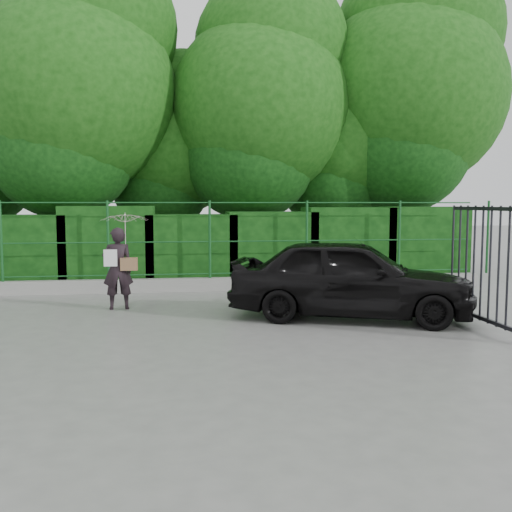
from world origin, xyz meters
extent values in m
plane|color=gray|center=(0.00, 0.00, 0.00)|extent=(80.00, 80.00, 0.00)
cube|color=#9E9E99|center=(0.00, 4.50, 0.15)|extent=(14.00, 0.25, 0.30)
cylinder|color=#165021|center=(-4.20, 4.50, 1.20)|extent=(0.06, 0.06, 1.80)
cylinder|color=#165021|center=(-1.90, 4.50, 1.20)|extent=(0.06, 0.06, 1.80)
cylinder|color=#165021|center=(0.40, 4.50, 1.20)|extent=(0.06, 0.06, 1.80)
cylinder|color=#165021|center=(2.70, 4.50, 1.20)|extent=(0.06, 0.06, 1.80)
cylinder|color=#165021|center=(5.00, 4.50, 1.20)|extent=(0.06, 0.06, 1.80)
cylinder|color=#165021|center=(7.30, 4.50, 1.20)|extent=(0.06, 0.06, 1.80)
cylinder|color=#165021|center=(0.00, 4.50, 0.40)|extent=(13.60, 0.03, 0.03)
cylinder|color=#165021|center=(0.00, 4.50, 1.15)|extent=(13.60, 0.03, 0.03)
cylinder|color=#165021|center=(0.00, 4.50, 2.05)|extent=(13.60, 0.03, 0.03)
cube|color=black|center=(-4.00, 5.50, 0.88)|extent=(2.20, 1.20, 1.76)
cube|color=black|center=(-2.00, 5.50, 0.99)|extent=(2.20, 1.20, 1.97)
cube|color=black|center=(0.00, 5.50, 0.88)|extent=(2.20, 1.20, 1.76)
cube|color=black|center=(2.00, 5.50, 0.91)|extent=(2.20, 1.20, 1.82)
cube|color=black|center=(4.00, 5.50, 0.97)|extent=(2.20, 1.20, 1.93)
cube|color=black|center=(6.00, 5.50, 0.97)|extent=(2.20, 1.20, 1.95)
cylinder|color=black|center=(-3.00, 7.20, 2.25)|extent=(0.36, 0.36, 4.50)
sphere|color=#14470F|center=(-3.00, 7.20, 4.95)|extent=(5.40, 5.40, 5.40)
cylinder|color=black|center=(-0.50, 8.50, 1.62)|extent=(0.36, 0.36, 3.25)
sphere|color=#14470F|center=(-0.50, 8.50, 3.58)|extent=(3.90, 3.90, 3.90)
cylinder|color=black|center=(2.00, 7.50, 2.12)|extent=(0.36, 0.36, 4.25)
sphere|color=#14470F|center=(2.00, 7.50, 4.68)|extent=(5.10, 5.10, 5.10)
cylinder|color=black|center=(4.50, 8.20, 1.75)|extent=(0.36, 0.36, 3.50)
sphere|color=#14470F|center=(4.50, 8.20, 3.85)|extent=(4.20, 4.20, 4.20)
cylinder|color=black|center=(6.50, 7.80, 2.38)|extent=(0.36, 0.36, 4.75)
sphere|color=#14470F|center=(6.50, 7.80, 5.23)|extent=(5.70, 5.70, 5.70)
cube|color=black|center=(4.60, -0.05, 0.15)|extent=(0.05, 2.00, 0.06)
cube|color=black|center=(4.60, -0.05, 1.95)|extent=(0.05, 2.00, 0.06)
cylinder|color=black|center=(4.60, -0.75, 1.05)|extent=(0.04, 0.04, 1.90)
cylinder|color=black|center=(4.60, -0.50, 1.05)|extent=(0.04, 0.04, 1.90)
cylinder|color=black|center=(4.60, -0.25, 1.05)|extent=(0.04, 0.04, 1.90)
cylinder|color=black|center=(4.60, 0.00, 1.05)|extent=(0.04, 0.04, 1.90)
cylinder|color=black|center=(4.60, 0.25, 1.05)|extent=(0.04, 0.04, 1.90)
cylinder|color=black|center=(4.60, 0.50, 1.05)|extent=(0.04, 0.04, 1.90)
cylinder|color=black|center=(4.60, 0.75, 1.05)|extent=(0.04, 0.04, 1.90)
cylinder|color=black|center=(4.60, 1.00, 1.05)|extent=(0.04, 0.04, 1.90)
imported|color=black|center=(-1.49, 2.42, 0.79)|extent=(0.62, 0.45, 1.58)
imported|color=silver|center=(-1.34, 2.47, 1.45)|extent=(0.92, 0.93, 0.84)
cube|color=brown|center=(-1.27, 2.34, 0.88)|extent=(0.32, 0.15, 0.24)
cube|color=white|center=(-1.61, 2.30, 1.00)|extent=(0.25, 0.02, 0.32)
imported|color=black|center=(2.68, 0.97, 0.72)|extent=(4.55, 3.06, 1.44)
camera|label=1|loc=(-0.36, -8.70, 2.04)|focal=40.00mm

